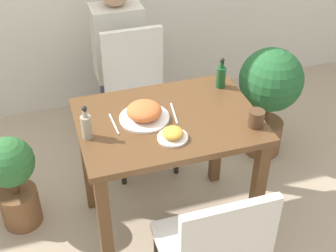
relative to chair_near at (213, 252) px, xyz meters
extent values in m
plane|color=tan|center=(0.00, 0.67, -0.52)|extent=(16.00, 16.00, 0.00)
cube|color=brown|center=(0.00, 0.67, 0.23)|extent=(0.92, 0.66, 0.04)
cube|color=brown|center=(-0.40, 0.39, -0.15)|extent=(0.06, 0.06, 0.74)
cube|color=brown|center=(0.41, 0.39, -0.15)|extent=(0.06, 0.06, 0.74)
cube|color=brown|center=(-0.40, 0.95, -0.15)|extent=(0.06, 0.06, 0.74)
cube|color=brown|center=(0.41, 0.95, -0.15)|extent=(0.06, 0.06, 0.74)
cube|color=silver|center=(0.00, 0.08, -0.07)|extent=(0.42, 0.42, 0.04)
cube|color=silver|center=(0.00, -0.11, 0.17)|extent=(0.40, 0.04, 0.44)
cylinder|color=black|center=(0.18, 0.26, -0.30)|extent=(0.03, 0.03, 0.43)
cube|color=silver|center=(0.01, 1.26, -0.07)|extent=(0.42, 0.42, 0.04)
cube|color=silver|center=(0.01, 1.45, 0.17)|extent=(0.40, 0.04, 0.44)
cylinder|color=black|center=(-0.17, 1.08, -0.30)|extent=(0.03, 0.03, 0.43)
cylinder|color=black|center=(0.19, 1.08, -0.30)|extent=(0.03, 0.03, 0.43)
cylinder|color=black|center=(-0.17, 1.44, -0.30)|extent=(0.03, 0.03, 0.43)
cylinder|color=black|center=(0.19, 1.44, -0.30)|extent=(0.03, 0.03, 0.43)
cylinder|color=white|center=(-0.11, 0.70, 0.26)|extent=(0.25, 0.25, 0.01)
ellipsoid|color=#CC6633|center=(-0.11, 0.70, 0.30)|extent=(0.18, 0.18, 0.08)
cylinder|color=white|center=(-0.02, 0.50, 0.26)|extent=(0.15, 0.15, 0.01)
ellipsoid|color=gold|center=(-0.02, 0.50, 0.29)|extent=(0.10, 0.10, 0.04)
cylinder|color=#4C331E|center=(0.40, 0.48, 0.30)|extent=(0.08, 0.08, 0.09)
cylinder|color=gray|center=(-0.41, 0.63, 0.31)|extent=(0.05, 0.05, 0.12)
cylinder|color=gray|center=(-0.41, 0.63, 0.39)|extent=(0.02, 0.02, 0.03)
sphere|color=black|center=(-0.41, 0.63, 0.42)|extent=(0.03, 0.03, 0.03)
cylinder|color=#194C23|center=(0.37, 0.87, 0.31)|extent=(0.05, 0.05, 0.12)
cylinder|color=#194C23|center=(0.37, 0.87, 0.39)|extent=(0.02, 0.02, 0.03)
sphere|color=black|center=(0.37, 0.87, 0.42)|extent=(0.03, 0.03, 0.03)
cube|color=silver|center=(-0.27, 0.70, 0.25)|extent=(0.02, 0.18, 0.00)
cube|color=silver|center=(0.05, 0.70, 0.25)|extent=(0.03, 0.18, 0.00)
cylinder|color=brown|center=(-0.83, 0.94, -0.40)|extent=(0.23, 0.23, 0.24)
cylinder|color=brown|center=(-0.83, 0.94, -0.24)|extent=(0.04, 0.04, 0.09)
sphere|color=#2D6B33|center=(-0.83, 0.94, -0.05)|extent=(0.28, 0.28, 0.28)
cylinder|color=brown|center=(0.85, 1.13, -0.40)|extent=(0.26, 0.26, 0.25)
cylinder|color=brown|center=(0.85, 1.13, -0.21)|extent=(0.05, 0.05, 0.13)
sphere|color=#235B2D|center=(0.85, 1.13, 0.06)|extent=(0.42, 0.42, 0.42)
cube|color=#2D3347|center=(-0.03, 1.72, -0.30)|extent=(0.28, 0.20, 0.45)
cube|color=beige|center=(-0.03, 1.72, 0.19)|extent=(0.34, 0.22, 0.52)
camera|label=1|loc=(-0.57, -1.17, 1.63)|focal=50.00mm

